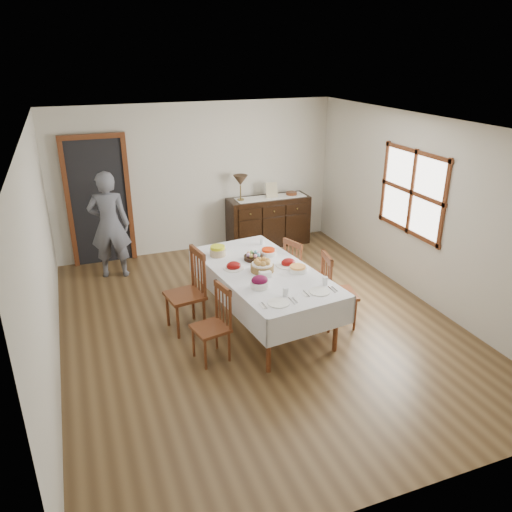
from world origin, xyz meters
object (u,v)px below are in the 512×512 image
object	(u,v)px
sideboard	(268,221)
dining_table	(263,276)
table_lamp	(240,181)
chair_right_far	(298,269)
chair_left_near	(214,323)
chair_left_far	(189,290)
person	(109,222)
chair_right_near	(335,290)

from	to	relation	value
sideboard	dining_table	bearing A→B (deg)	-113.30
dining_table	table_lamp	distance (m)	2.85
chair_right_far	table_lamp	size ratio (longest dim) A/B	2.03
chair_left_near	chair_left_far	xyz separation A→B (m)	(-0.11, 0.79, 0.08)
chair_left_near	chair_right_far	world-z (taller)	chair_right_far
chair_left_far	sideboard	bearing A→B (deg)	130.44
chair_left_far	dining_table	bearing A→B (deg)	65.68
person	table_lamp	size ratio (longest dim) A/B	3.99
dining_table	chair_right_far	size ratio (longest dim) A/B	2.60
chair_right_near	table_lamp	xyz separation A→B (m)	(-0.23, 3.08, 0.74)
chair_left_near	chair_right_near	xyz separation A→B (m)	(1.69, 0.17, 0.05)
chair_left_near	table_lamp	distance (m)	3.65
dining_table	sideboard	distance (m)	2.97
dining_table	chair_right_far	xyz separation A→B (m)	(0.74, 0.51, -0.22)
person	table_lamp	distance (m)	2.38
person	dining_table	bearing A→B (deg)	139.33
chair_left_near	sideboard	bearing A→B (deg)	136.71
table_lamp	sideboard	bearing A→B (deg)	0.17
chair_left_near	table_lamp	xyz separation A→B (m)	(1.46, 3.25, 0.79)
chair_left_near	chair_left_far	distance (m)	0.80
dining_table	chair_left_near	size ratio (longest dim) A/B	2.63
sideboard	person	size ratio (longest dim) A/B	0.82
chair_left_far	chair_right_far	distance (m)	1.70
dining_table	chair_left_far	distance (m)	0.98
chair_right_near	sideboard	bearing A→B (deg)	5.42
chair_right_near	chair_right_far	world-z (taller)	chair_right_near
chair_left_far	person	xyz separation A→B (m)	(-0.75, 2.04, 0.37)
dining_table	person	xyz separation A→B (m)	(-1.69, 2.30, 0.22)
chair_right_far	person	bearing A→B (deg)	34.92
dining_table	table_lamp	world-z (taller)	table_lamp
chair_left_far	table_lamp	world-z (taller)	table_lamp
chair_right_far	person	world-z (taller)	person
chair_left_near	person	xyz separation A→B (m)	(-0.86, 2.83, 0.45)
chair_left_near	chair_right_far	xyz separation A→B (m)	(1.57, 1.04, 0.01)
chair_left_far	chair_right_near	xyz separation A→B (m)	(1.79, -0.62, -0.03)
chair_left_near	chair_left_far	world-z (taller)	chair_left_far
dining_table	person	distance (m)	2.86
chair_right_far	person	xyz separation A→B (m)	(-2.43, 1.79, 0.45)
chair_left_far	person	bearing A→B (deg)	-168.86
chair_right_near	dining_table	bearing A→B (deg)	78.34
chair_left_near	sideboard	distance (m)	3.82
chair_right_far	table_lamp	xyz separation A→B (m)	(-0.11, 2.21, 0.79)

